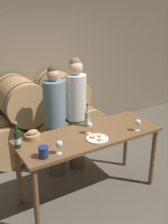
{
  "coord_description": "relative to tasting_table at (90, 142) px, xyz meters",
  "views": [
    {
      "loc": [
        -1.62,
        -2.51,
        2.4
      ],
      "look_at": [
        0.0,
        0.14,
        1.17
      ],
      "focal_mm": 42.0,
      "sensor_mm": 36.0,
      "label": 1
    }
  ],
  "objects": [
    {
      "name": "ground_plane",
      "position": [
        0.0,
        0.0,
        -0.8
      ],
      "size": [
        10.0,
        10.0,
        0.0
      ],
      "primitive_type": "plane",
      "color": "#665E51"
    },
    {
      "name": "stone_wall_back",
      "position": [
        0.0,
        2.09,
        0.8
      ],
      "size": [
        10.0,
        0.12,
        3.2
      ],
      "color": "gray",
      "rests_on": "ground_plane"
    },
    {
      "name": "barrel_stack",
      "position": [
        0.0,
        1.53,
        -0.19
      ],
      "size": [
        2.23,
        0.89,
        1.36
      ],
      "color": "tan",
      "rests_on": "ground_plane"
    },
    {
      "name": "tasting_table",
      "position": [
        0.0,
        0.0,
        0.0
      ],
      "size": [
        1.87,
        0.71,
        0.92
      ],
      "color": "brown",
      "rests_on": "ground_plane"
    },
    {
      "name": "person_left",
      "position": [
        -0.17,
        0.68,
        0.06
      ],
      "size": [
        0.31,
        0.31,
        1.68
      ],
      "color": "#756651",
      "rests_on": "ground_plane"
    },
    {
      "name": "person_right",
      "position": [
        0.19,
        0.68,
        0.12
      ],
      "size": [
        0.3,
        0.3,
        1.76
      ],
      "color": "#756651",
      "rests_on": "ground_plane"
    },
    {
      "name": "wine_bottle_red",
      "position": [
        -0.89,
        0.13,
        0.23
      ],
      "size": [
        0.07,
        0.07,
        0.32
      ],
      "color": "#193819",
      "rests_on": "tasting_table"
    },
    {
      "name": "wine_bottle_white",
      "position": [
        0.1,
        0.22,
        0.23
      ],
      "size": [
        0.07,
        0.07,
        0.32
      ],
      "color": "#ADBC7F",
      "rests_on": "tasting_table"
    },
    {
      "name": "blue_crock",
      "position": [
        -0.72,
        -0.22,
        0.19
      ],
      "size": [
        0.11,
        0.11,
        0.13
      ],
      "color": "navy",
      "rests_on": "tasting_table"
    },
    {
      "name": "bread_basket",
      "position": [
        -0.67,
        0.26,
        0.16
      ],
      "size": [
        0.19,
        0.19,
        0.12
      ],
      "color": "tan",
      "rests_on": "tasting_table"
    },
    {
      "name": "cheese_plate",
      "position": [
        0.0,
        -0.17,
        0.13
      ],
      "size": [
        0.27,
        0.27,
        0.04
      ],
      "color": "white",
      "rests_on": "tasting_table"
    },
    {
      "name": "wine_glass_far_left",
      "position": [
        -0.55,
        -0.24,
        0.23
      ],
      "size": [
        0.08,
        0.08,
        0.16
      ],
      "color": "white",
      "rests_on": "tasting_table"
    },
    {
      "name": "wine_glass_left",
      "position": [
        0.0,
        0.01,
        0.23
      ],
      "size": [
        0.08,
        0.08,
        0.16
      ],
      "color": "white",
      "rests_on": "tasting_table"
    },
    {
      "name": "wine_glass_center",
      "position": [
        0.58,
        -0.24,
        0.23
      ],
      "size": [
        0.08,
        0.08,
        0.16
      ],
      "color": "white",
      "rests_on": "tasting_table"
    }
  ]
}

